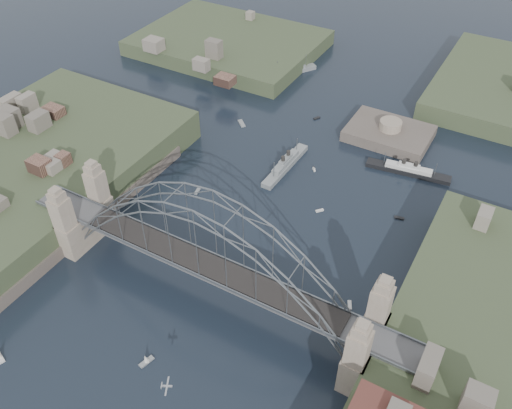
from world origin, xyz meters
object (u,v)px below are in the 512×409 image
object	(u,v)px
fort_island	(388,139)
naval_cruiser_far	(291,71)
naval_cruiser_near	(285,165)
ocean_liner	(408,171)
bridge	(207,251)

from	to	relation	value
fort_island	naval_cruiser_far	xyz separation A→B (m)	(-39.95, 19.98, 1.27)
fort_island	naval_cruiser_near	xyz separation A→B (m)	(-18.26, -26.00, 1.27)
naval_cruiser_near	ocean_liner	world-z (taller)	naval_cruiser_near
naval_cruiser_near	ocean_liner	bearing A→B (deg)	25.68
bridge	naval_cruiser_far	size ratio (longest dim) A/B	5.22
naval_cruiser_near	ocean_liner	xyz separation A→B (m)	(27.85, 13.39, -0.13)
naval_cruiser_near	bridge	bearing A→B (deg)	-81.90
naval_cruiser_near	naval_cruiser_far	distance (m)	50.84
naval_cruiser_near	naval_cruiser_far	bearing A→B (deg)	115.25
bridge	naval_cruiser_far	distance (m)	94.90
fort_island	ocean_liner	world-z (taller)	fort_island
fort_island	naval_cruiser_near	world-z (taller)	naval_cruiser_near
bridge	ocean_liner	world-z (taller)	bridge
naval_cruiser_near	naval_cruiser_far	size ratio (longest dim) A/B	1.24
bridge	naval_cruiser_far	world-z (taller)	bridge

